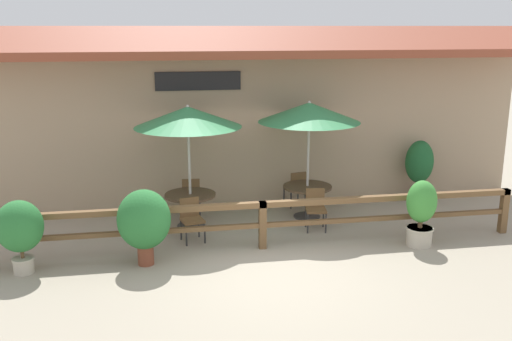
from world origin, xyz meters
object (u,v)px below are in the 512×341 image
(patio_umbrella_near, at_px, (188,117))
(chair_middle_wallside, at_px, (296,187))
(patio_umbrella_middle, at_px, (309,112))
(dining_table_middle, at_px, (307,192))
(chair_middle_streetside, at_px, (316,207))
(potted_plant_broad_leaf, at_px, (20,229))
(chair_near_wallside, at_px, (191,194))
(potted_plant_corner_fern, at_px, (421,211))
(potted_plant_small_flowering, at_px, (144,221))
(chair_near_streetside, at_px, (191,217))
(potted_plant_tall_tropical, at_px, (419,164))
(dining_table_near, at_px, (190,200))

(patio_umbrella_near, bearing_deg, chair_middle_wallside, 21.11)
(patio_umbrella_near, relative_size, patio_umbrella_middle, 1.00)
(dining_table_middle, bearing_deg, chair_middle_streetside, -92.19)
(potted_plant_broad_leaf, bearing_deg, patio_umbrella_near, 32.06)
(chair_near_wallside, height_order, potted_plant_corner_fern, potted_plant_corner_fern)
(potted_plant_corner_fern, bearing_deg, potted_plant_small_flowering, -179.89)
(chair_near_streetside, distance_m, potted_plant_small_flowering, 1.43)
(potted_plant_small_flowering, bearing_deg, chair_middle_streetside, 19.73)
(potted_plant_tall_tropical, bearing_deg, dining_table_middle, -165.08)
(potted_plant_corner_fern, xyz_separation_m, potted_plant_tall_tropical, (1.32, 2.88, 0.20))
(potted_plant_broad_leaf, bearing_deg, potted_plant_small_flowering, 0.46)
(chair_near_streetside, distance_m, potted_plant_tall_tropical, 6.04)
(potted_plant_small_flowering, bearing_deg, patio_umbrella_middle, 30.17)
(chair_near_streetside, xyz_separation_m, chair_middle_wallside, (2.61, 1.83, 0.00))
(chair_middle_wallside, xyz_separation_m, potted_plant_small_flowering, (-3.51, -2.89, 0.34))
(dining_table_near, bearing_deg, chair_near_streetside, -92.28)
(potted_plant_small_flowering, bearing_deg, potted_plant_broad_leaf, -179.54)
(patio_umbrella_near, xyz_separation_m, potted_plant_small_flowering, (-0.94, -1.89, -1.56))
(chair_middle_streetside, height_order, potted_plant_tall_tropical, potted_plant_tall_tropical)
(chair_middle_wallside, height_order, potted_plant_broad_leaf, potted_plant_broad_leaf)
(patio_umbrella_near, xyz_separation_m, patio_umbrella_middle, (2.64, 0.19, 0.00))
(patio_umbrella_middle, height_order, potted_plant_small_flowering, patio_umbrella_middle)
(chair_middle_streetside, relative_size, potted_plant_small_flowering, 0.62)
(chair_middle_streetside, xyz_separation_m, potted_plant_tall_tropical, (3.09, 1.62, 0.41))
(dining_table_near, height_order, potted_plant_tall_tropical, potted_plant_tall_tropical)
(patio_umbrella_near, bearing_deg, potted_plant_broad_leaf, -147.94)
(patio_umbrella_near, distance_m, dining_table_near, 1.80)
(dining_table_near, xyz_separation_m, chair_near_wallside, (0.07, 0.84, -0.10))
(potted_plant_broad_leaf, relative_size, potted_plant_tall_tropical, 0.88)
(potted_plant_corner_fern, distance_m, potted_plant_broad_leaf, 7.43)
(chair_near_wallside, relative_size, dining_table_middle, 0.80)
(dining_table_near, xyz_separation_m, potted_plant_corner_fern, (4.38, -1.88, 0.12))
(chair_near_streetside, height_order, potted_plant_tall_tropical, potted_plant_tall_tropical)
(chair_near_streetside, relative_size, chair_middle_streetside, 1.00)
(patio_umbrella_middle, xyz_separation_m, potted_plant_small_flowering, (-3.58, -2.08, -1.56))
(dining_table_near, distance_m, potted_plant_corner_fern, 4.77)
(chair_near_wallside, xyz_separation_m, potted_plant_tall_tropical, (5.63, 0.16, 0.41))
(patio_umbrella_near, distance_m, dining_table_middle, 3.20)
(patio_umbrella_near, relative_size, chair_middle_wallside, 3.04)
(dining_table_near, relative_size, potted_plant_small_flowering, 0.78)
(potted_plant_corner_fern, height_order, potted_plant_broad_leaf, same)
(potted_plant_tall_tropical, bearing_deg, potted_plant_small_flowering, -156.44)
(potted_plant_small_flowering, bearing_deg, chair_near_streetside, 49.34)
(dining_table_middle, relative_size, potted_plant_small_flowering, 0.78)
(patio_umbrella_near, xyz_separation_m, chair_near_streetside, (-0.03, -0.84, -1.90))
(chair_middle_wallside, distance_m, potted_plant_broad_leaf, 6.34)
(patio_umbrella_near, height_order, patio_umbrella_middle, same)
(dining_table_near, height_order, potted_plant_small_flowering, potted_plant_small_flowering)
(patio_umbrella_near, distance_m, chair_middle_streetside, 3.29)
(dining_table_near, height_order, chair_middle_wallside, chair_middle_wallside)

